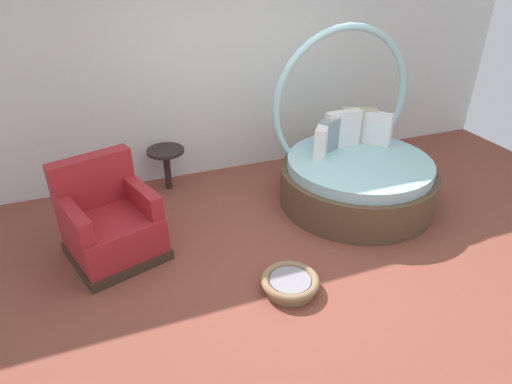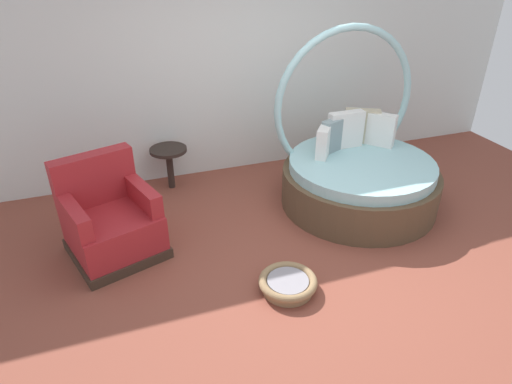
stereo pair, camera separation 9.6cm
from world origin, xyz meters
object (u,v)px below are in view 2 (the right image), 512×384
side_table (169,156)px  round_daybed (357,171)px  pet_basket (288,283)px  red_armchair (111,222)px

side_table → round_daybed: bearing=-27.7°
round_daybed → pet_basket: size_ratio=3.76×
pet_basket → side_table: side_table is taller
round_daybed → pet_basket: round_daybed is taller
round_daybed → pet_basket: bearing=-138.8°
round_daybed → side_table: 2.22m
round_daybed → side_table: bearing=152.3°
pet_basket → red_armchair: bearing=141.6°
round_daybed → pet_basket: 1.80m
pet_basket → side_table: (-0.63, 2.20, 0.35)m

